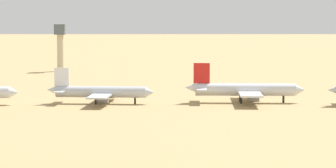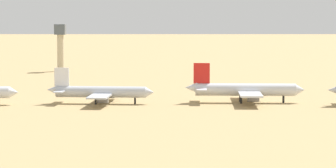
# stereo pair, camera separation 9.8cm
# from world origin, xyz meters

# --- Properties ---
(ground) EXTENTS (4000.00, 4000.00, 0.00)m
(ground) POSITION_xyz_m (0.00, 0.00, 0.00)
(ground) COLOR tan
(ridge_west) EXTENTS (422.40, 344.84, 87.97)m
(ridge_west) POSITION_xyz_m (-41.31, 1117.83, 43.99)
(ridge_west) COLOR slate
(ridge_west) RESTS_ON ground
(parked_jet_white_3) EXTENTS (34.28, 28.88, 11.32)m
(parked_jet_white_3) POSITION_xyz_m (-2.95, 4.96, 3.71)
(parked_jet_white_3) COLOR silver
(parked_jet_white_3) RESTS_ON ground
(parked_jet_red_4) EXTENTS (38.21, 32.03, 12.64)m
(parked_jet_red_4) POSITION_xyz_m (42.80, 8.05, 4.14)
(parked_jet_red_4) COLOR silver
(parked_jet_red_4) RESTS_ON ground
(control_tower) EXTENTS (5.20, 5.20, 22.91)m
(control_tower) POSITION_xyz_m (-35.29, 138.51, 13.83)
(control_tower) COLOR #C6B793
(control_tower) RESTS_ON ground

